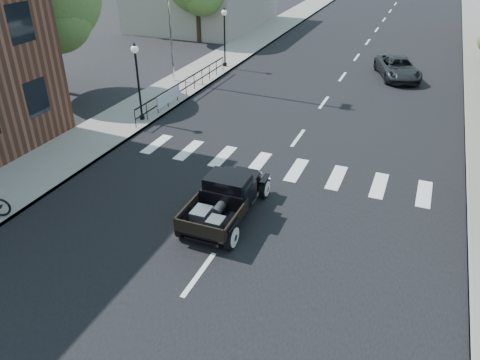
% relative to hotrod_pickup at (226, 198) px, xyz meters
% --- Properties ---
extents(ground, '(120.00, 120.00, 0.00)m').
position_rel_hotrod_pickup_xyz_m(ground, '(0.47, 0.04, -0.74)').
color(ground, black).
rests_on(ground, ground).
extents(road, '(14.00, 80.00, 0.02)m').
position_rel_hotrod_pickup_xyz_m(road, '(0.47, 15.04, -0.73)').
color(road, black).
rests_on(road, ground).
extents(road_markings, '(12.00, 60.00, 0.06)m').
position_rel_hotrod_pickup_xyz_m(road_markings, '(0.47, 10.04, -0.74)').
color(road_markings, silver).
rests_on(road_markings, ground).
extents(sidewalk_left, '(3.00, 80.00, 0.15)m').
position_rel_hotrod_pickup_xyz_m(sidewalk_left, '(-8.03, 15.04, -0.67)').
color(sidewalk_left, '#99968B').
rests_on(sidewalk_left, ground).
extents(railing, '(0.08, 10.00, 1.00)m').
position_rel_hotrod_pickup_xyz_m(railing, '(-6.83, 10.04, -0.09)').
color(railing, black).
rests_on(railing, sidewalk_left).
extents(banner, '(0.04, 2.20, 0.60)m').
position_rel_hotrod_pickup_xyz_m(banner, '(-6.75, 8.04, -0.29)').
color(banner, silver).
rests_on(banner, sidewalk_left).
extents(lamp_post_b, '(0.36, 0.36, 3.68)m').
position_rel_hotrod_pickup_xyz_m(lamp_post_b, '(-7.13, 6.04, 1.25)').
color(lamp_post_b, black).
rests_on(lamp_post_b, sidewalk_left).
extents(lamp_post_c, '(0.36, 0.36, 3.68)m').
position_rel_hotrod_pickup_xyz_m(lamp_post_c, '(-7.13, 16.04, 1.25)').
color(lamp_post_c, black).
rests_on(lamp_post_c, sidewalk_left).
extents(big_tree_near, '(5.54, 5.54, 8.14)m').
position_rel_hotrod_pickup_xyz_m(big_tree_near, '(-13.53, 8.04, 3.33)').
color(big_tree_near, '#4C7130').
rests_on(big_tree_near, ground).
extents(hotrod_pickup, '(2.05, 4.31, 1.49)m').
position_rel_hotrod_pickup_xyz_m(hotrod_pickup, '(0.00, 0.00, 0.00)').
color(hotrod_pickup, black).
rests_on(hotrod_pickup, ground).
extents(second_car, '(3.51, 4.94, 1.25)m').
position_rel_hotrod_pickup_xyz_m(second_car, '(3.60, 18.12, -0.12)').
color(second_car, black).
rests_on(second_car, ground).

